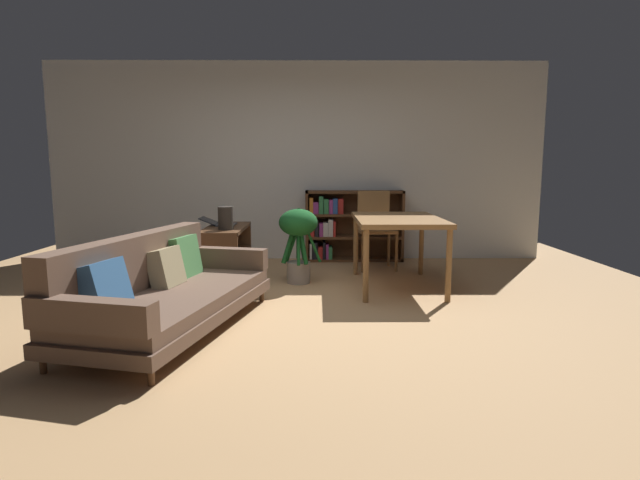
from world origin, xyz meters
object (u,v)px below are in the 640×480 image
object	(u,v)px
desk_speaker	(226,218)
open_laptop	(220,223)
dining_chair_near	(375,225)
bookshelf	(346,225)
media_console	(226,253)
dining_table	(398,224)
potted_floor_plant	(298,234)
fabric_couch	(162,289)

from	to	relation	value
desk_speaker	open_laptop	bearing A→B (deg)	108.86
open_laptop	dining_chair_near	distance (m)	1.94
desk_speaker	bookshelf	world-z (taller)	bookshelf
open_laptop	media_console	bearing A→B (deg)	-58.94
media_console	dining_chair_near	world-z (taller)	dining_chair_near
dining_chair_near	bookshelf	distance (m)	0.64
open_laptop	desk_speaker	world-z (taller)	desk_speaker
media_console	bookshelf	size ratio (longest dim) A/B	0.82
media_console	dining_table	bearing A→B (deg)	-11.77
open_laptop	dining_table	size ratio (longest dim) A/B	0.30
media_console	potted_floor_plant	world-z (taller)	potted_floor_plant
dining_chair_near	fabric_couch	bearing A→B (deg)	-129.08
media_console	dining_table	world-z (taller)	dining_table
fabric_couch	bookshelf	xyz separation A→B (m)	(1.64, 2.97, 0.16)
fabric_couch	desk_speaker	world-z (taller)	desk_speaker
dining_chair_near	bookshelf	world-z (taller)	dining_chair_near
dining_table	desk_speaker	bearing A→B (deg)	175.98
fabric_couch	dining_chair_near	world-z (taller)	dining_chair_near
media_console	dining_table	xyz separation A→B (m)	(1.90, -0.40, 0.38)
media_console	potted_floor_plant	size ratio (longest dim) A/B	1.30
media_console	bookshelf	bearing A→B (deg)	39.00
open_laptop	dining_chair_near	size ratio (longest dim) A/B	0.42
potted_floor_plant	bookshelf	world-z (taller)	bookshelf
media_console	open_laptop	world-z (taller)	open_laptop
fabric_couch	desk_speaker	bearing A→B (deg)	81.04
bookshelf	media_console	bearing A→B (deg)	-141.00
desk_speaker	dining_table	xyz separation A→B (m)	(1.85, -0.13, -0.05)
open_laptop	potted_floor_plant	xyz separation A→B (m)	(0.93, -0.35, -0.09)
fabric_couch	open_laptop	world-z (taller)	fabric_couch
open_laptop	dining_chair_near	bearing A→B (deg)	14.42
desk_speaker	bookshelf	bearing A→B (deg)	45.86
open_laptop	potted_floor_plant	size ratio (longest dim) A/B	0.49
fabric_couch	open_laptop	distance (m)	1.98
media_console	open_laptop	distance (m)	0.37
potted_floor_plant	dining_chair_near	bearing A→B (deg)	41.26
desk_speaker	dining_chair_near	world-z (taller)	dining_chair_near
desk_speaker	bookshelf	distance (m)	2.02
fabric_couch	desk_speaker	distance (m)	1.61
desk_speaker	dining_chair_near	xyz separation A→B (m)	(1.74, 0.90, -0.18)
fabric_couch	bookshelf	distance (m)	3.40
potted_floor_plant	bookshelf	xyz separation A→B (m)	(0.61, 1.37, -0.06)
open_laptop	desk_speaker	xyz separation A→B (m)	(0.14, -0.42, 0.10)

